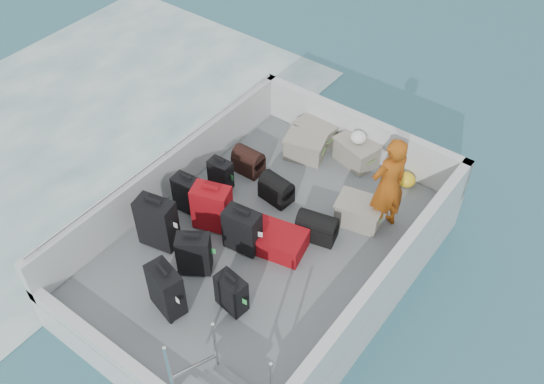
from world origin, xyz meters
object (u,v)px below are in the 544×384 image
Objects in this scene: suitcase_2 at (221,175)px; suitcase_6 at (231,294)px; suitcase_5 at (212,208)px; suitcase_4 at (194,254)px; passenger at (388,185)px; suitcase_8 at (277,241)px; crate_3 at (359,213)px; crate_1 at (315,134)px; crate_2 at (356,153)px; suitcase_1 at (188,195)px; suitcase_3 at (166,290)px; suitcase_7 at (242,231)px; suitcase_0 at (157,223)px; crate_0 at (305,148)px.

suitcase_6 reaches higher than suitcase_2.
suitcase_5 is (0.41, -0.66, 0.10)m from suitcase_2.
suitcase_4 is 2.70m from passenger.
suitcase_8 is 1.26× the size of crate_3.
suitcase_6 is 3.39m from crate_1.
suitcase_4 reaches higher than crate_2.
suitcase_5 is at bearing 80.09° from suitcase_4.
suitcase_1 is 2.42m from crate_3.
suitcase_8 is (1.44, 0.17, -0.15)m from suitcase_1.
suitcase_3 reaches higher than suitcase_6.
suitcase_5 reaches higher than suitcase_7.
suitcase_1 is 1.46m from suitcase_8.
suitcase_3 is at bearing -69.17° from suitcase_2.
crate_1 is 0.95× the size of crate_2.
suitcase_0 is at bearing -134.90° from crate_3.
crate_3 is (1.25, 2.02, -0.13)m from suitcase_4.
suitcase_7 reaches higher than suitcase_8.
suitcase_5 is 2.52m from crate_2.
suitcase_1 reaches higher than crate_1.
crate_1 is 0.77m from crate_2.
suitcase_5 is at bearing -92.95° from crate_1.
suitcase_1 is at bearing 84.33° from suitcase_8.
suitcase_7 is (0.58, -0.06, -0.02)m from suitcase_5.
suitcase_5 is at bearing 148.24° from suitcase_6.
suitcase_4 is 2.72m from crate_0.
suitcase_0 is 2.72m from crate_0.
crate_3 is at bearing -36.30° from crate_1.
suitcase_5 is at bearing -141.06° from crate_3.
suitcase_6 reaches higher than crate_2.
suitcase_0 is at bearing -154.45° from suitcase_7.
suitcase_7 is (1.00, -0.72, 0.08)m from suitcase_2.
suitcase_6 is at bearing -46.31° from suitcase_4.
suitcase_3 is 1.06× the size of suitcase_7.
suitcase_8 is at bearing -6.91° from suitcase_5.
crate_0 is at bearing 115.19° from suitcase_6.
crate_3 is 0.39× the size of passenger.
suitcase_0 reaches higher than crate_0.
crate_1 is (0.54, 1.70, -0.07)m from suitcase_2.
suitcase_3 reaches higher than crate_0.
suitcase_5 is (-0.34, 0.74, 0.04)m from suitcase_4.
suitcase_2 is 2.09m from crate_3.
suitcase_2 is 0.71× the size of suitcase_3.
suitcase_4 is at bearing -86.03° from crate_1.
suitcase_3 is 1.15× the size of crate_2.
suitcase_0 is 3.08m from crate_1.
suitcase_3 is at bearing -85.18° from crate_0.
suitcase_1 is at bearing -104.47° from crate_1.
crate_2 is 1.28m from crate_3.
crate_2 is (1.37, 2.33, -0.11)m from suitcase_1.
suitcase_2 is 0.85× the size of crate_1.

